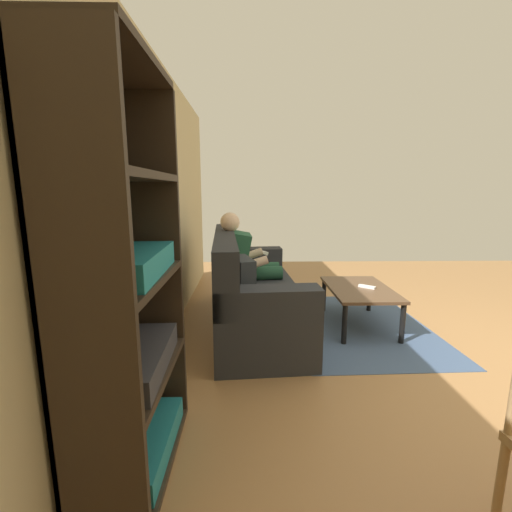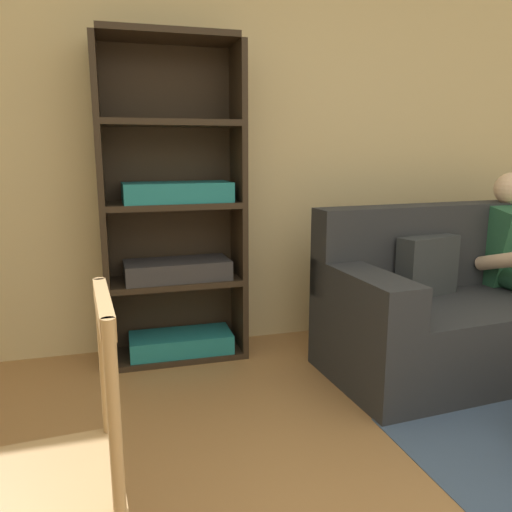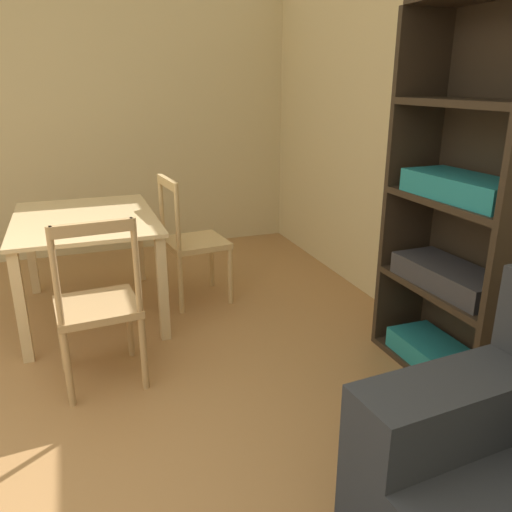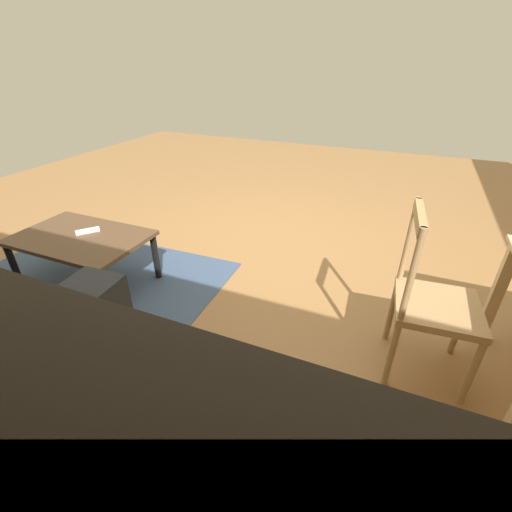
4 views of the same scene
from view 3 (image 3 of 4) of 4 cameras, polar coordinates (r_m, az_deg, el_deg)
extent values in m
cube|color=#282B30|center=(1.88, 22.56, -15.05)|extent=(0.30, 0.85, 0.23)
cube|color=#2D2319|center=(3.14, 17.02, 7.12)|extent=(0.04, 0.36, 1.94)
cube|color=#2D2319|center=(2.95, 24.48, 5.48)|extent=(0.87, 0.02, 1.94)
cube|color=#2D2319|center=(3.18, 19.84, -11.62)|extent=(0.79, 0.36, 0.04)
cube|color=#2D2319|center=(2.97, 20.88, -3.48)|extent=(0.79, 0.36, 0.04)
cube|color=#2D2319|center=(2.83, 22.03, 5.67)|extent=(0.79, 0.36, 0.04)
cube|color=#2D2319|center=(2.77, 23.31, 15.48)|extent=(0.79, 0.36, 0.04)
cube|color=teal|center=(3.11, 19.94, -10.62)|extent=(0.65, 0.29, 0.12)
cube|color=#333338|center=(2.92, 20.91, -2.20)|extent=(0.66, 0.31, 0.12)
cube|color=teal|center=(2.78, 22.28, 7.08)|extent=(0.66, 0.31, 0.12)
cube|color=#D1B27F|center=(3.62, -18.66, 4.00)|extent=(1.20, 0.92, 0.02)
cube|color=#D1B27F|center=(4.26, -23.93, 0.52)|extent=(0.06, 0.06, 0.69)
cube|color=#D1B27F|center=(3.23, -24.84, -5.29)|extent=(0.06, 0.06, 0.69)
cube|color=#D1B27F|center=(4.27, -13.01, 1.74)|extent=(0.06, 0.06, 0.69)
cube|color=#D1B27F|center=(3.24, -10.40, -3.65)|extent=(0.06, 0.06, 0.69)
cube|color=tan|center=(3.78, -6.75, 1.51)|extent=(0.46, 0.46, 0.04)
cylinder|color=tan|center=(3.75, -2.90, -2.15)|extent=(0.04, 0.04, 0.45)
cylinder|color=tan|center=(4.08, -5.02, -0.41)|extent=(0.04, 0.04, 0.45)
cylinder|color=tan|center=(3.63, -8.42, -3.09)|extent=(0.04, 0.04, 0.45)
cylinder|color=tan|center=(3.97, -10.14, -1.22)|extent=(0.04, 0.04, 0.45)
cylinder|color=tan|center=(3.48, -8.79, 4.10)|extent=(0.03, 0.03, 0.49)
cylinder|color=tan|center=(3.83, -10.54, 5.39)|extent=(0.03, 0.03, 0.49)
cube|color=tan|center=(3.61, -9.90, 8.10)|extent=(0.38, 0.08, 0.06)
cube|color=tan|center=(2.85, -17.38, -5.44)|extent=(0.45, 0.45, 0.04)
cylinder|color=tan|center=(3.14, -14.01, -7.24)|extent=(0.04, 0.04, 0.44)
cylinder|color=tan|center=(3.10, -20.96, -8.26)|extent=(0.04, 0.04, 0.44)
cylinder|color=tan|center=(2.80, -12.49, -10.44)|extent=(0.04, 0.04, 0.44)
cylinder|color=tan|center=(2.77, -20.34, -11.65)|extent=(0.04, 0.04, 0.44)
cylinder|color=tan|center=(2.61, -13.23, -1.28)|extent=(0.03, 0.03, 0.51)
cylinder|color=tan|center=(2.57, -21.54, -2.44)|extent=(0.03, 0.03, 0.51)
cube|color=tan|center=(2.51, -17.86, 2.99)|extent=(0.06, 0.38, 0.06)
camera|label=1|loc=(3.86, -0.58, 16.54)|focal=24.24mm
camera|label=2|loc=(2.70, -47.95, 7.42)|focal=35.29mm
camera|label=4|loc=(2.92, 18.48, 18.36)|focal=24.79mm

